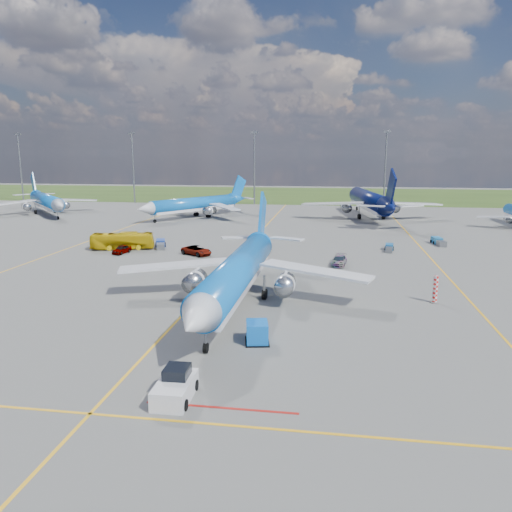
# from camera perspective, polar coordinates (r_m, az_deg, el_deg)

# --- Properties ---
(ground) EXTENTS (400.00, 400.00, 0.00)m
(ground) POSITION_cam_1_polar(r_m,az_deg,el_deg) (51.51, -8.30, -6.59)
(ground) COLOR #565653
(ground) RESTS_ON ground
(grass_strip) EXTENTS (400.00, 80.00, 0.01)m
(grass_strip) POSITION_cam_1_polar(r_m,az_deg,el_deg) (197.89, 4.51, 7.01)
(grass_strip) COLOR #2D4719
(grass_strip) RESTS_ON ground
(taxiway_lines) EXTENTS (60.25, 160.00, 0.02)m
(taxiway_lines) POSITION_cam_1_polar(r_m,az_deg,el_deg) (77.47, -2.22, -0.26)
(taxiway_lines) COLOR #EFAA14
(taxiway_lines) RESTS_ON ground
(floodlight_masts) EXTENTS (202.20, 0.50, 22.70)m
(floodlight_masts) POSITION_cam_1_polar(r_m,az_deg,el_deg) (156.80, 7.17, 10.33)
(floodlight_masts) COLOR slate
(floodlight_masts) RESTS_ON ground
(warning_post) EXTENTS (0.50, 0.50, 3.00)m
(warning_post) POSITION_cam_1_polar(r_m,az_deg,el_deg) (57.72, 19.82, -3.62)
(warning_post) COLOR red
(warning_post) RESTS_ON ground
(bg_jet_nw) EXTENTS (48.37, 49.05, 10.25)m
(bg_jet_nw) POSITION_cam_1_polar(r_m,az_deg,el_deg) (144.76, -22.74, 4.43)
(bg_jet_nw) COLOR blue
(bg_jet_nw) RESTS_ON ground
(bg_jet_nnw) EXTENTS (44.23, 46.93, 9.81)m
(bg_jet_nnw) POSITION_cam_1_polar(r_m,az_deg,el_deg) (127.22, -6.98, 4.36)
(bg_jet_nnw) COLOR blue
(bg_jet_nnw) RESTS_ON ground
(bg_jet_n) EXTENTS (42.92, 52.64, 12.57)m
(bg_jet_n) POSITION_cam_1_polar(r_m,az_deg,el_deg) (129.88, 12.74, 4.31)
(bg_jet_n) COLOR #081143
(bg_jet_n) RESTS_ON ground
(main_airliner) EXTENTS (31.08, 40.58, 10.55)m
(main_airliner) POSITION_cam_1_polar(r_m,az_deg,el_deg) (54.09, -2.07, -5.58)
(main_airliner) COLOR blue
(main_airliner) RESTS_ON ground
(pushback_tug) EXTENTS (2.32, 5.95, 2.01)m
(pushback_tug) POSITION_cam_1_polar(r_m,az_deg,el_deg) (34.71, -9.19, -14.52)
(pushback_tug) COLOR silver
(pushback_tug) RESTS_ON ground
(uld_container) EXTENTS (2.22, 2.58, 1.82)m
(uld_container) POSITION_cam_1_polar(r_m,az_deg,el_deg) (43.43, 0.13, -8.71)
(uld_container) COLOR blue
(uld_container) RESTS_ON ground
(apron_bus) EXTENTS (10.75, 5.06, 2.92)m
(apron_bus) POSITION_cam_1_polar(r_m,az_deg,el_deg) (87.43, -15.04, 1.69)
(apron_bus) COLOR gold
(apron_bus) RESTS_ON ground
(service_car_a) EXTENTS (2.20, 4.17, 1.35)m
(service_car_a) POSITION_cam_1_polar(r_m,az_deg,el_deg) (83.95, -15.10, 0.74)
(service_car_a) COLOR #999999
(service_car_a) RESTS_ON ground
(service_car_b) EXTENTS (5.87, 4.93, 1.49)m
(service_car_b) POSITION_cam_1_polar(r_m,az_deg,el_deg) (80.35, -6.80, 0.63)
(service_car_b) COLOR #999999
(service_car_b) RESTS_ON ground
(service_car_c) EXTENTS (2.53, 4.95, 1.38)m
(service_car_c) POSITION_cam_1_polar(r_m,az_deg,el_deg) (73.58, 9.47, -0.52)
(service_car_c) COLOR #999999
(service_car_c) RESTS_ON ground
(baggage_tug_w) EXTENTS (1.73, 4.56, 1.00)m
(baggage_tug_w) POSITION_cam_1_polar(r_m,az_deg,el_deg) (86.44, 14.98, 0.91)
(baggage_tug_w) COLOR #185A95
(baggage_tug_w) RESTS_ON ground
(baggage_tug_c) EXTENTS (3.09, 5.47, 1.19)m
(baggage_tug_c) POSITION_cam_1_polar(r_m,az_deg,el_deg) (88.04, -10.85, 1.35)
(baggage_tug_c) COLOR navy
(baggage_tug_c) RESTS_ON ground
(baggage_tug_e) EXTENTS (1.89, 5.24, 1.15)m
(baggage_tug_e) POSITION_cam_1_polar(r_m,az_deg,el_deg) (94.86, 20.12, 1.57)
(baggage_tug_e) COLOR #1B68A2
(baggage_tug_e) RESTS_ON ground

